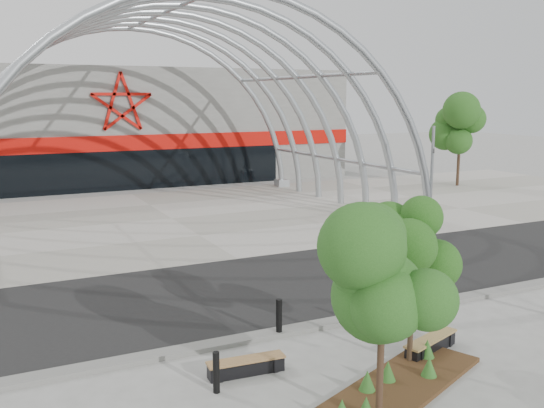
{
  "coord_description": "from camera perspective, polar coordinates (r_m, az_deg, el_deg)",
  "views": [
    {
      "loc": [
        -8.5,
        -13.44,
        6.04
      ],
      "look_at": [
        0.0,
        4.0,
        2.6
      ],
      "focal_mm": 40.0,
      "sensor_mm": 36.0,
      "label": 1
    }
  ],
  "objects": [
    {
      "name": "ground",
      "position": [
        17.01,
        6.02,
        -10.8
      ],
      "size": [
        140.0,
        140.0,
        0.0
      ],
      "primitive_type": "plane",
      "color": "gray",
      "rests_on": "ground"
    },
    {
      "name": "road",
      "position": [
        19.89,
        0.64,
        -7.6
      ],
      "size": [
        140.0,
        7.0,
        0.02
      ],
      "primitive_type": "cube",
      "color": "black",
      "rests_on": "ground"
    },
    {
      "name": "forecourt",
      "position": [
        30.76,
        -9.43,
        -1.37
      ],
      "size": [
        60.0,
        17.0,
        0.04
      ],
      "primitive_type": "cube",
      "color": "#9D998D",
      "rests_on": "ground"
    },
    {
      "name": "kerb",
      "position": [
        16.79,
        6.48,
        -10.87
      ],
      "size": [
        60.0,
        0.5,
        0.12
      ],
      "primitive_type": "cube",
      "color": "slate",
      "rests_on": "ground"
    },
    {
      "name": "arena_building",
      "position": [
        47.7,
        -15.82,
        7.21
      ],
      "size": [
        34.0,
        15.24,
        8.0
      ],
      "color": "slate",
      "rests_on": "ground"
    },
    {
      "name": "vault_canopy",
      "position": [
        30.76,
        -9.43,
        -1.38
      ],
      "size": [
        20.8,
        15.8,
        20.36
      ],
      "color": "#A3AAAE",
      "rests_on": "ground"
    },
    {
      "name": "planting_bed",
      "position": [
        13.39,
        11.47,
        -16.37
      ],
      "size": [
        5.15,
        3.35,
        0.52
      ],
      "color": "#362613",
      "rests_on": "ground"
    },
    {
      "name": "signal_pole",
      "position": [
        28.43,
        14.79,
        2.54
      ],
      "size": [
        0.18,
        0.67,
        4.76
      ],
      "color": "gray",
      "rests_on": "ground"
    },
    {
      "name": "street_tree_0",
      "position": [
        11.06,
        10.44,
        -6.55
      ],
      "size": [
        1.78,
        1.78,
        4.05
      ],
      "color": "#342114",
      "rests_on": "ground"
    },
    {
      "name": "street_tree_1",
      "position": [
        13.83,
        13.21,
        -4.25
      ],
      "size": [
        1.58,
        1.58,
        3.74
      ],
      "color": "#2E2416",
      "rests_on": "ground"
    },
    {
      "name": "bench_0",
      "position": [
        13.82,
        -2.45,
        -15.04
      ],
      "size": [
        1.78,
        0.52,
        0.37
      ],
      "color": "black",
      "rests_on": "ground"
    },
    {
      "name": "bench_1",
      "position": [
        15.34,
        14.71,
        -12.73
      ],
      "size": [
        1.85,
        0.99,
        0.38
      ],
      "color": "black",
      "rests_on": "ground"
    },
    {
      "name": "bollard_0",
      "position": [
        12.99,
        -5.27,
        -15.51
      ],
      "size": [
        0.14,
        0.14,
        0.89
      ],
      "primitive_type": "cylinder",
      "color": "black",
      "rests_on": "ground"
    },
    {
      "name": "bollard_1",
      "position": [
        15.68,
        0.67,
        -10.66
      ],
      "size": [
        0.16,
        0.16,
        0.98
      ],
      "primitive_type": "cylinder",
      "color": "black",
      "rests_on": "ground"
    },
    {
      "name": "bollard_2",
      "position": [
        16.41,
        9.9,
        -10.1
      ],
      "size": [
        0.14,
        0.14,
        0.85
      ],
      "primitive_type": "cylinder",
      "color": "black",
      "rests_on": "ground"
    },
    {
      "name": "bollard_3",
      "position": [
        16.72,
        12.27,
        -9.76
      ],
      "size": [
        0.14,
        0.14,
        0.87
      ],
      "primitive_type": "cylinder",
      "color": "black",
      "rests_on": "ground"
    },
    {
      "name": "bg_tree_1",
      "position": [
        43.15,
        17.32,
        7.22
      ],
      "size": [
        2.7,
        2.7,
        5.91
      ],
      "color": "black",
      "rests_on": "ground"
    }
  ]
}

